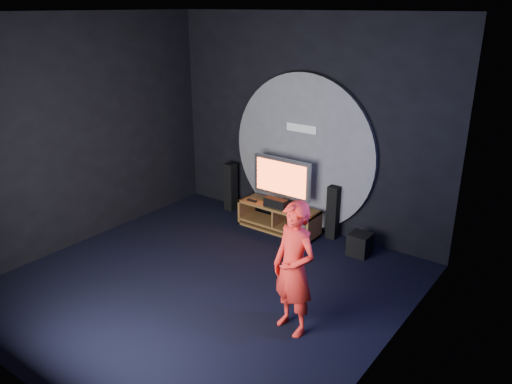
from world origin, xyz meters
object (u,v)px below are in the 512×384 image
Objects in this scene: media_console at (279,219)px; tower_speaker_right at (334,212)px; subwoofer at (360,244)px; tv at (282,179)px; tower_speaker_left at (231,187)px; player at (294,269)px.

tower_speaker_right is at bearing 19.38° from media_console.
media_console is at bearing -179.80° from subwoofer.
tv is 1.65m from subwoofer.
tv is 1.00m from tower_speaker_right.
tower_speaker_left is 0.55× the size of player.
player reaches higher than subwoofer.
tower_speaker_left is at bearing -178.20° from tower_speaker_right.
tower_speaker_right is (2.09, 0.07, 0.00)m from tower_speaker_left.
media_console is 0.94m from tower_speaker_right.
tower_speaker_right is 0.55× the size of player.
subwoofer is (0.62, -0.29, -0.27)m from tower_speaker_right.
player is at bearing -84.98° from subwoofer.
tower_speaker_left is at bearing 153.60° from player.
player is at bearing -39.74° from tower_speaker_left.
media_console is at bearing -160.62° from tower_speaker_right.
tv is at bearing 177.60° from subwoofer.
media_console is at bearing -84.02° from tv.
player reaches higher than tower_speaker_left.
subwoofer is at bearing -25.39° from tower_speaker_right.
subwoofer is at bearing 0.20° from media_console.
media_console is 1.58× the size of tower_speaker_right.
tv is 3.11× the size of subwoofer.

